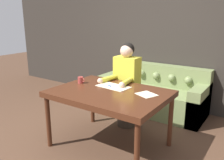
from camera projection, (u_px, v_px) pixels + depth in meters
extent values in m
plane|color=#4C3323|center=(98.00, 144.00, 3.20)|extent=(16.00, 16.00, 0.00)
cube|color=#2D2823|center=(160.00, 37.00, 4.39)|extent=(8.00, 0.06, 2.60)
cube|color=#472314|center=(109.00, 94.00, 2.98)|extent=(1.43, 1.03, 0.07)
cylinder|color=#472314|center=(48.00, 122.00, 3.07)|extent=(0.06, 0.06, 0.69)
cylinder|color=#472314|center=(137.00, 154.00, 2.36)|extent=(0.06, 0.06, 0.69)
cylinder|color=#472314|center=(92.00, 102.00, 3.80)|extent=(0.06, 0.06, 0.69)
cylinder|color=#472314|center=(170.00, 121.00, 3.09)|extent=(0.06, 0.06, 0.69)
cube|color=olive|center=(152.00, 99.00, 4.28)|extent=(1.86, 0.77, 0.44)
cube|color=olive|center=(159.00, 74.00, 4.39)|extent=(1.86, 0.22, 0.37)
cube|color=olive|center=(114.00, 87.00, 4.71)|extent=(0.20, 0.77, 0.60)
cube|color=olive|center=(199.00, 104.00, 3.81)|extent=(0.20, 0.77, 0.60)
sphere|color=olive|center=(128.00, 71.00, 4.61)|extent=(0.13, 0.13, 0.13)
sphere|color=olive|center=(142.00, 73.00, 4.45)|extent=(0.13, 0.13, 0.13)
sphere|color=olive|center=(156.00, 76.00, 4.29)|extent=(0.13, 0.13, 0.13)
sphere|color=olive|center=(172.00, 78.00, 4.13)|extent=(0.13, 0.13, 0.13)
sphere|color=olive|center=(188.00, 80.00, 3.97)|extent=(0.13, 0.13, 0.13)
cube|color=white|center=(157.00, 90.00, 4.07)|extent=(0.35, 0.24, 0.00)
cylinder|color=#33281E|center=(126.00, 111.00, 3.70)|extent=(0.28, 0.28, 0.48)
cube|color=gold|center=(127.00, 77.00, 3.55)|extent=(0.36, 0.22, 0.61)
sphere|color=#DBAD8E|center=(127.00, 51.00, 3.43)|extent=(0.19, 0.19, 0.19)
sphere|color=black|center=(128.00, 49.00, 3.45)|extent=(0.20, 0.20, 0.20)
cylinder|color=gold|center=(108.00, 79.00, 3.42)|extent=(0.12, 0.33, 0.07)
sphere|color=#DBAD8E|center=(100.00, 81.00, 3.30)|extent=(0.08, 0.08, 0.08)
cylinder|color=gold|center=(126.00, 82.00, 3.25)|extent=(0.12, 0.33, 0.07)
sphere|color=#DBAD8E|center=(122.00, 85.00, 3.11)|extent=(0.08, 0.08, 0.08)
cube|color=beige|center=(113.00, 86.00, 3.16)|extent=(0.46, 0.29, 0.00)
cube|color=beige|center=(147.00, 94.00, 2.84)|extent=(0.28, 0.27, 0.00)
cube|color=silver|center=(114.00, 88.00, 3.09)|extent=(0.11, 0.05, 0.00)
cube|color=#2D569E|center=(110.00, 86.00, 3.16)|extent=(0.07, 0.03, 0.00)
torus|color=#2D569E|center=(108.00, 86.00, 3.19)|extent=(0.04, 0.04, 0.01)
cube|color=silver|center=(112.00, 88.00, 3.09)|extent=(0.09, 0.08, 0.00)
cube|color=#2D569E|center=(110.00, 86.00, 3.17)|extent=(0.06, 0.05, 0.00)
torus|color=#2D569E|center=(110.00, 85.00, 3.20)|extent=(0.04, 0.04, 0.01)
cylinder|color=silver|center=(111.00, 87.00, 3.14)|extent=(0.01, 0.01, 0.01)
cylinder|color=#9E3833|center=(81.00, 80.00, 3.31)|extent=(0.08, 0.08, 0.09)
torus|color=#9E3833|center=(83.00, 80.00, 3.28)|extent=(0.05, 0.01, 0.05)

